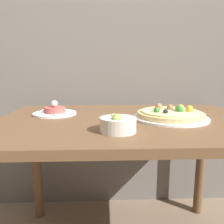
{
  "coord_description": "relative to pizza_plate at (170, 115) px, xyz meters",
  "views": [
    {
      "loc": [
        -0.11,
        -0.6,
        0.99
      ],
      "look_at": [
        -0.07,
        0.37,
        0.81
      ],
      "focal_mm": 35.0,
      "sensor_mm": 36.0,
      "label": 1
    }
  ],
  "objects": [
    {
      "name": "dining_table",
      "position": [
        -0.21,
        0.01,
        -0.12
      ],
      "size": [
        1.23,
        0.83,
        0.77
      ],
      "color": "brown",
      "rests_on": "ground_plane"
    },
    {
      "name": "pizza_plate",
      "position": [
        0.0,
        0.0,
        0.0
      ],
      "size": [
        0.35,
        0.35,
        0.07
      ],
      "color": "white",
      "rests_on": "dining_table"
    },
    {
      "name": "small_bowl",
      "position": [
        -0.27,
        -0.22,
        0.01
      ],
      "size": [
        0.14,
        0.14,
        0.07
      ],
      "color": "silver",
      "rests_on": "dining_table"
    },
    {
      "name": "tartare_plate",
      "position": [
        -0.58,
        0.13,
        -0.0
      ],
      "size": [
        0.22,
        0.22,
        0.07
      ],
      "color": "white",
      "rests_on": "dining_table"
    },
    {
      "name": "back_wall",
      "position": [
        -0.21,
        0.55,
        0.51
      ],
      "size": [
        8.0,
        0.05,
        2.6
      ],
      "color": "slate",
      "rests_on": "ground_plane"
    }
  ]
}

